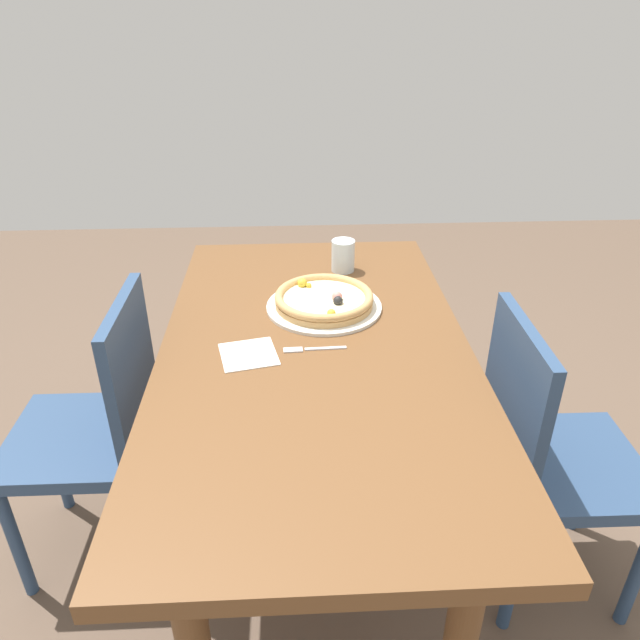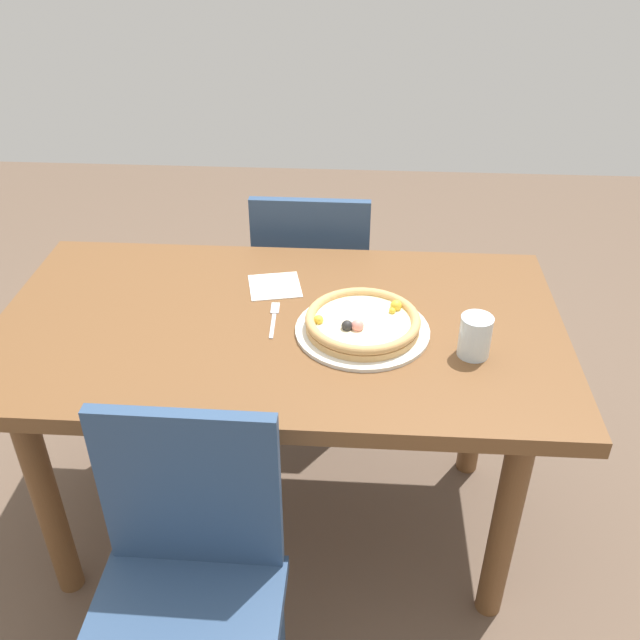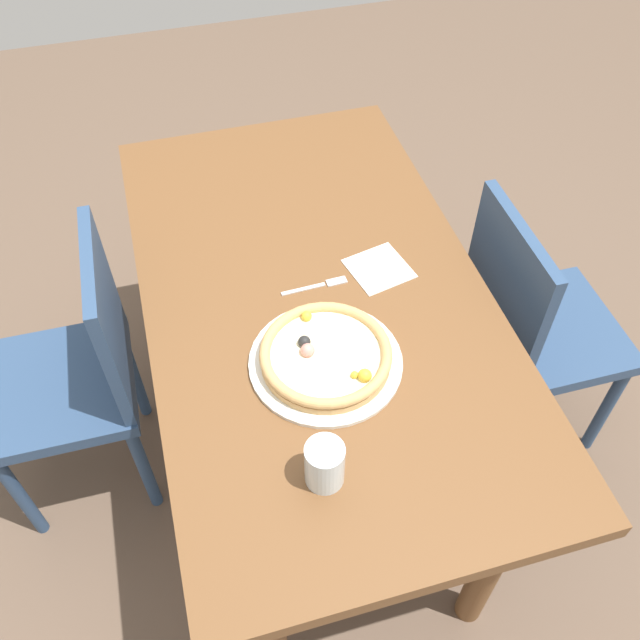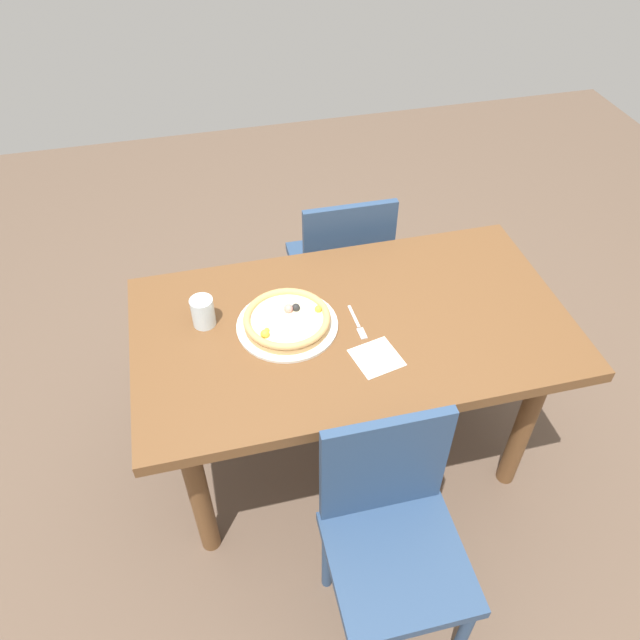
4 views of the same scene
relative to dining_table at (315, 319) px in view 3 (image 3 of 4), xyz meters
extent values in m
plane|color=brown|center=(0.00, 0.00, -0.65)|extent=(6.00, 6.00, 0.00)
cube|color=brown|center=(0.00, 0.00, 0.08)|extent=(1.47, 0.82, 0.04)
cylinder|color=brown|center=(-0.60, -0.27, -0.30)|extent=(0.07, 0.07, 0.71)
cylinder|color=brown|center=(0.60, -0.27, -0.30)|extent=(0.07, 0.07, 0.71)
cylinder|color=brown|center=(-0.60, 0.27, -0.30)|extent=(0.07, 0.07, 0.71)
cylinder|color=brown|center=(0.60, 0.27, -0.30)|extent=(0.07, 0.07, 0.71)
cylinder|color=navy|center=(0.03, -0.86, -0.45)|extent=(0.04, 0.04, 0.42)
cylinder|color=navy|center=(-0.31, -0.86, -0.45)|extent=(0.04, 0.04, 0.42)
cylinder|color=navy|center=(0.04, -0.52, -0.45)|extent=(0.04, 0.04, 0.42)
cylinder|color=navy|center=(-0.30, -0.52, -0.45)|extent=(0.04, 0.04, 0.42)
cube|color=navy|center=(-0.13, -0.69, -0.22)|extent=(0.40, 0.40, 0.04)
cube|color=navy|center=(-0.13, -0.50, 0.01)|extent=(0.38, 0.03, 0.42)
cylinder|color=navy|center=(-0.12, 0.86, -0.45)|extent=(0.04, 0.04, 0.42)
cylinder|color=navy|center=(0.22, 0.86, -0.45)|extent=(0.04, 0.04, 0.42)
cylinder|color=navy|center=(-0.13, 0.52, -0.45)|extent=(0.04, 0.04, 0.42)
cylinder|color=navy|center=(0.21, 0.52, -0.45)|extent=(0.04, 0.04, 0.42)
cube|color=navy|center=(0.04, 0.69, -0.22)|extent=(0.40, 0.40, 0.04)
cube|color=navy|center=(0.04, 0.50, 0.01)|extent=(0.38, 0.03, 0.42)
cylinder|color=silver|center=(0.22, -0.03, 0.11)|extent=(0.34, 0.34, 0.01)
cylinder|color=tan|center=(0.22, -0.03, 0.12)|extent=(0.29, 0.29, 0.02)
cylinder|color=beige|center=(0.22, -0.03, 0.13)|extent=(0.25, 0.25, 0.01)
torus|color=tan|center=(0.22, -0.03, 0.14)|extent=(0.29, 0.29, 0.02)
sphere|color=gold|center=(0.11, -0.05, 0.14)|extent=(0.02, 0.02, 0.02)
sphere|color=gold|center=(0.30, 0.03, 0.14)|extent=(0.03, 0.03, 0.03)
sphere|color=gold|center=(0.29, 0.01, 0.14)|extent=(0.02, 0.02, 0.02)
sphere|color=#E58C7F|center=(0.20, -0.07, 0.15)|extent=(0.03, 0.03, 0.03)
sphere|color=#262626|center=(0.18, -0.07, 0.14)|extent=(0.03, 0.03, 0.03)
cube|color=silver|center=(-0.01, -0.03, 0.10)|extent=(0.01, 0.11, 0.00)
cube|color=silver|center=(-0.02, 0.06, 0.10)|extent=(0.02, 0.05, 0.00)
cylinder|color=silver|center=(0.48, -0.11, 0.15)|extent=(0.08, 0.08, 0.11)
cube|color=white|center=(-0.03, 0.17, 0.10)|extent=(0.17, 0.17, 0.00)
camera|label=1|loc=(-1.33, 0.06, 0.92)|focal=33.25mm
camera|label=2|loc=(0.20, -1.50, 1.10)|focal=39.36mm
camera|label=3|loc=(1.09, -0.29, 1.31)|focal=38.33mm
camera|label=4|loc=(0.45, 1.41, 1.54)|focal=34.41mm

